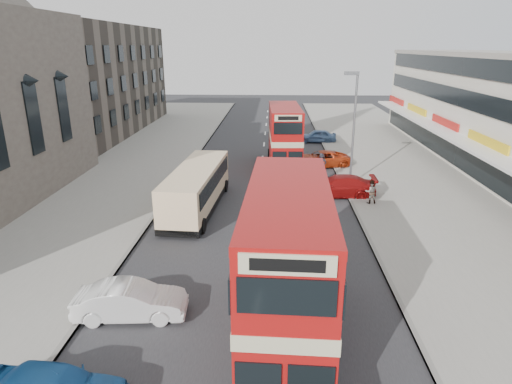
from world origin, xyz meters
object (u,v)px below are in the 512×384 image
(car_right_b, at_px, (321,159))
(car_right_c, at_px, (317,136))
(bus_second, at_px, (285,137))
(coach, at_px, (197,187))
(car_left_front, at_px, (131,301))
(pedestrian_near, at_px, (371,192))
(street_lamp, at_px, (353,121))
(bus_main, at_px, (287,268))
(cyclist, at_px, (321,173))
(car_right_a, at_px, (339,186))

(car_right_b, distance_m, car_right_c, 9.81)
(bus_second, height_order, coach, bus_second)
(bus_second, height_order, car_left_front, bus_second)
(pedestrian_near, bearing_deg, street_lamp, -86.31)
(street_lamp, relative_size, car_right_c, 2.01)
(street_lamp, height_order, bus_main, street_lamp)
(bus_second, bearing_deg, pedestrian_near, 117.78)
(street_lamp, bearing_deg, bus_main, -105.80)
(car_right_c, relative_size, cyclist, 1.76)
(cyclist, bearing_deg, bus_main, -95.82)
(car_right_b, height_order, cyclist, cyclist)
(car_left_front, bearing_deg, pedestrian_near, -46.76)
(bus_second, height_order, pedestrian_near, bus_second)
(car_right_c, bearing_deg, cyclist, -2.27)
(car_left_front, relative_size, car_right_c, 1.03)
(car_right_b, bearing_deg, cyclist, -13.75)
(pedestrian_near, height_order, cyclist, cyclist)
(car_left_front, bearing_deg, bus_main, -105.19)
(car_left_front, height_order, pedestrian_near, pedestrian_near)
(bus_second, bearing_deg, coach, 59.16)
(coach, relative_size, car_right_a, 1.92)
(car_right_a, distance_m, pedestrian_near, 2.50)
(street_lamp, xyz_separation_m, car_right_b, (-1.46, 5.45, -4.12))
(car_left_front, bearing_deg, cyclist, -31.58)
(car_left_front, height_order, car_right_a, car_right_a)
(bus_second, relative_size, car_right_c, 2.21)
(street_lamp, distance_m, car_right_c, 15.81)
(bus_second, bearing_deg, street_lamp, 128.81)
(car_left_front, xyz_separation_m, car_right_c, (9.85, 31.83, 0.00))
(bus_main, xyz_separation_m, coach, (-5.24, 12.61, -1.32))
(coach, xyz_separation_m, pedestrian_near, (10.97, 1.14, -0.54))
(street_lamp, height_order, car_right_a, street_lamp)
(coach, xyz_separation_m, car_right_b, (8.78, 10.53, -0.81))
(car_left_front, height_order, car_right_b, car_left_front)
(bus_main, xyz_separation_m, cyclist, (3.04, 18.31, -2.00))
(pedestrian_near, bearing_deg, bus_second, -66.73)
(car_left_front, bearing_deg, car_right_a, -38.50)
(bus_main, distance_m, car_right_c, 33.25)
(car_right_c, bearing_deg, pedestrian_near, 6.72)
(pedestrian_near, bearing_deg, car_right_c, -91.82)
(bus_main, bearing_deg, car_right_b, -96.58)
(bus_second, distance_m, pedestrian_near, 10.78)
(bus_second, relative_size, pedestrian_near, 5.70)
(coach, xyz_separation_m, car_left_front, (-0.55, -11.51, -0.79))
(car_left_front, bearing_deg, bus_second, -20.21)
(coach, height_order, car_right_a, coach)
(bus_main, xyz_separation_m, car_right_c, (4.06, 32.93, -2.11))
(street_lamp, xyz_separation_m, bus_main, (-5.00, -17.69, -1.99))
(car_right_b, bearing_deg, car_left_front, -30.73)
(coach, height_order, car_right_c, coach)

